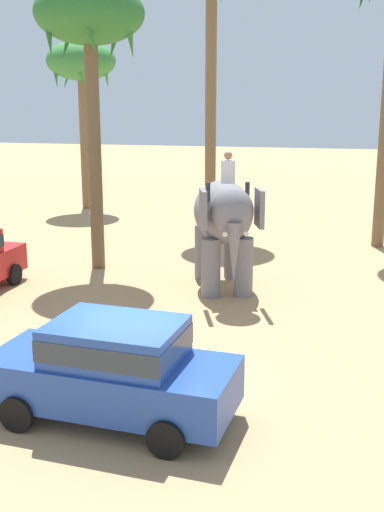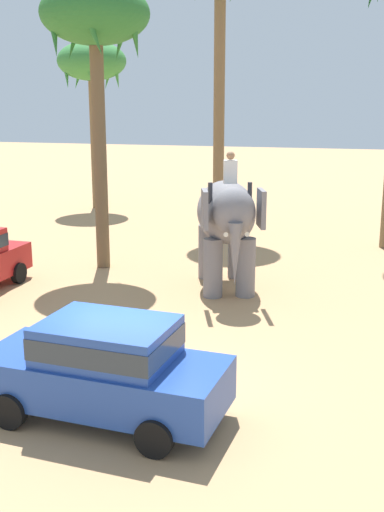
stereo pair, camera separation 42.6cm
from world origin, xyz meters
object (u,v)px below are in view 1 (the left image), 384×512
(car_sedan_foreground, at_px, (113,367))
(palm_tree_near_hut, at_px, (81,65))
(elephant_with_mahout, at_px, (224,219))
(palm_tree_behind_elephant, at_px, (90,22))

(car_sedan_foreground, distance_m, palm_tree_near_hut, 22.11)
(elephant_with_mahout, distance_m, palm_tree_behind_elephant, 6.97)
(car_sedan_foreground, distance_m, palm_tree_behind_elephant, 11.82)
(car_sedan_foreground, height_order, palm_tree_near_hut, palm_tree_near_hut)
(car_sedan_foreground, xyz_separation_m, palm_tree_near_hut, (-8.68, 19.50, 5.74))
(car_sedan_foreground, bearing_deg, palm_tree_near_hut, 113.98)
(palm_tree_behind_elephant, relative_size, palm_tree_near_hut, 1.09)
(car_sedan_foreground, bearing_deg, elephant_with_mahout, 87.41)
(elephant_with_mahout, height_order, palm_tree_near_hut, palm_tree_near_hut)
(car_sedan_foreground, height_order, elephant_with_mahout, elephant_with_mahout)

